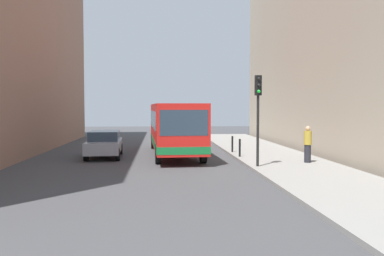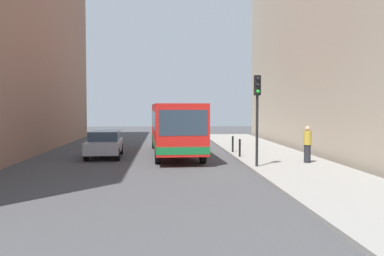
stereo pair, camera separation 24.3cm
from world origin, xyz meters
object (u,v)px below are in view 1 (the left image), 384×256
bollard_mid (232,144)px  pedestrian_near_signal (308,144)px  car_beside_bus (104,143)px  traffic_light (258,103)px  bollard_near (240,148)px  bus (174,126)px

bollard_mid → pedestrian_near_signal: bearing=-60.6°
car_beside_bus → bollard_mid: (7.42, 0.80, -0.16)m
traffic_light → pedestrian_near_signal: traffic_light is taller
pedestrian_near_signal → car_beside_bus: bearing=29.9°
traffic_light → bollard_near: traffic_light is taller
traffic_light → pedestrian_near_signal: 3.52m
bus → car_beside_bus: size_ratio=2.49×
bus → bollard_near: 4.43m
bus → bollard_mid: 3.62m
bollard_mid → pedestrian_near_signal: size_ratio=0.54×
bollard_near → pedestrian_near_signal: size_ratio=0.54×
bollard_near → bus: bearing=143.3°
traffic_light → bollard_mid: 6.51m
bus → pedestrian_near_signal: 8.17m
pedestrian_near_signal → traffic_light: bearing=74.0°
car_beside_bus → traffic_light: 9.44m
car_beside_bus → pedestrian_near_signal: (10.22, -4.17, 0.25)m
bollard_mid → pedestrian_near_signal: (2.80, -4.97, 0.41)m
bollard_near → pedestrian_near_signal: 3.88m
bollard_near → bollard_mid: bearing=90.0°
bus → pedestrian_near_signal: (6.25, -5.22, -0.69)m
car_beside_bus → bollard_near: (7.42, -1.51, -0.16)m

